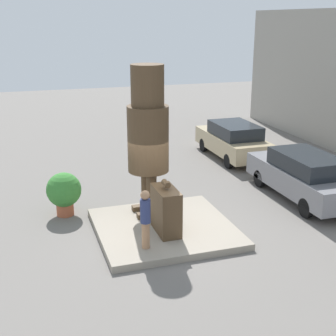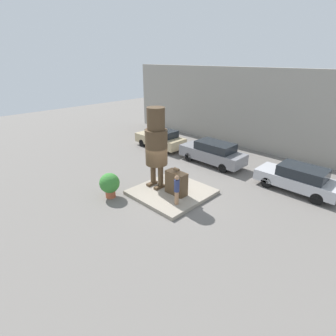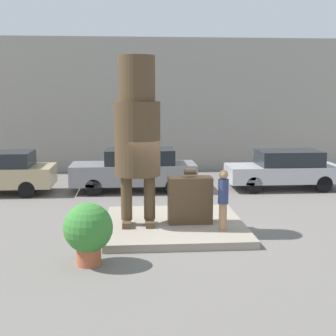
{
  "view_description": "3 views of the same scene",
  "coord_description": "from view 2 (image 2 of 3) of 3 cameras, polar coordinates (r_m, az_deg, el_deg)",
  "views": [
    {
      "loc": [
        11.77,
        -3.71,
        5.88
      ],
      "look_at": [
        -0.5,
        0.27,
        1.76
      ],
      "focal_mm": 50.0,
      "sensor_mm": 36.0,
      "label": 1
    },
    {
      "loc": [
        8.9,
        -9.33,
        7.02
      ],
      "look_at": [
        -0.44,
        0.15,
        1.38
      ],
      "focal_mm": 28.0,
      "sensor_mm": 36.0,
      "label": 2
    },
    {
      "loc": [
        -1.15,
        -12.49,
        3.7
      ],
      "look_at": [
        -0.19,
        -0.1,
        1.73
      ],
      "focal_mm": 50.0,
      "sensor_mm": 36.0,
      "label": 3
    }
  ],
  "objects": [
    {
      "name": "ground_plane",
      "position": [
        14.68,
        0.82,
        -5.61
      ],
      "size": [
        60.0,
        60.0,
        0.0
      ],
      "primitive_type": "plane",
      "color": "slate"
    },
    {
      "name": "building_backdrop",
      "position": [
        21.95,
        20.35,
        11.47
      ],
      "size": [
        28.0,
        0.6,
        6.35
      ],
      "color": "gray",
      "rests_on": "ground_plane"
    },
    {
      "name": "giant_suitcase",
      "position": [
        13.99,
        1.82,
        -3.25
      ],
      "size": [
        1.19,
        0.56,
        1.51
      ],
      "color": "#4C3823",
      "rests_on": "pedestal"
    },
    {
      "name": "pedestal",
      "position": [
        14.63,
        0.82,
        -5.27
      ],
      "size": [
        3.77,
        3.85,
        0.2
      ],
      "color": "gray",
      "rests_on": "ground_plane"
    },
    {
      "name": "tourist",
      "position": [
        12.91,
        1.91,
        -4.52
      ],
      "size": [
        0.27,
        0.27,
        1.59
      ],
      "color": "#A87A56",
      "rests_on": "pedestal"
    },
    {
      "name": "statue_figure",
      "position": [
        14.13,
        -2.57,
        5.64
      ],
      "size": [
        1.21,
        1.21,
        4.48
      ],
      "color": "#4C3823",
      "rests_on": "pedestal"
    },
    {
      "name": "parked_car_grey",
      "position": [
        18.69,
        9.71,
        3.34
      ],
      "size": [
        4.74,
        1.71,
        1.63
      ],
      "rotation": [
        0.0,
        0.0,
        3.14
      ],
      "color": "gray",
      "rests_on": "ground_plane"
    },
    {
      "name": "planter_pot",
      "position": [
        14.34,
        -12.59,
        -3.39
      ],
      "size": [
        1.08,
        1.08,
        1.38
      ],
      "color": "#AD5638",
      "rests_on": "ground_plane"
    },
    {
      "name": "parked_car_tan",
      "position": [
        21.84,
        -1.69,
        6.47
      ],
      "size": [
        4.39,
        1.77,
        1.58
      ],
      "rotation": [
        0.0,
        0.0,
        3.14
      ],
      "color": "tan",
      "rests_on": "ground_plane"
    },
    {
      "name": "parked_car_silver",
      "position": [
        16.33,
        26.52,
        -2.01
      ],
      "size": [
        4.37,
        1.73,
        1.52
      ],
      "rotation": [
        0.0,
        0.0,
        3.14
      ],
      "color": "#B7B7BC",
      "rests_on": "ground_plane"
    }
  ]
}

